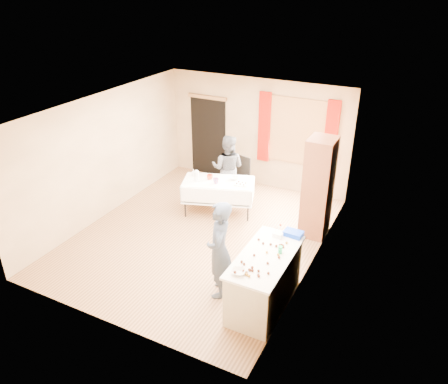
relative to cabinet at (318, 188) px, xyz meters
The scene contains 29 objects.
floor 2.50m from the cabinet, 150.79° to the right, with size 4.50×5.50×0.02m, color #9E7047.
ceiling 2.79m from the cabinet, 150.79° to the right, with size 4.50×5.50×0.02m, color white.
wall_back 2.60m from the cabinet, 140.38° to the left, with size 4.50×0.02×2.60m, color tan.
wall_front 4.36m from the cabinet, 117.20° to the right, with size 4.50×0.02×2.60m, color tan.
wall_left 4.40m from the cabinet, 165.33° to the right, with size 0.02×5.50×2.60m, color tan.
wall_right 1.18m from the cabinet, 76.36° to the right, with size 0.02×5.50×2.60m, color tan.
window_frame 1.95m from the cabinet, 121.63° to the left, with size 1.32×0.06×1.52m, color olive.
window_pane 1.94m from the cabinet, 121.87° to the left, with size 1.20×0.02×1.40m, color white.
curtain_left 2.41m from the cabinet, 138.66° to the left, with size 0.28×0.06×1.65m, color #9B0F04.
curtain_right 1.65m from the cabinet, 97.68° to the left, with size 0.28×0.06×1.65m, color #9B0F04.
doorway 3.67m from the cabinet, 153.82° to the left, with size 0.95×0.04×2.00m, color black.
door_lintel 3.79m from the cabinet, 154.24° to the left, with size 1.05×0.06×0.08m, color olive.
cabinet is the anchor object (origin of this frame).
counter 2.48m from the cabinet, 92.37° to the right, with size 0.75×1.58×0.91m.
party_table 2.19m from the cabinet, behind, with size 1.67×1.22×0.75m.
chair 2.31m from the cabinet, 158.53° to the left, with size 0.47×0.47×0.95m.
girl 2.64m from the cabinet, 108.76° to the right, with size 0.58×0.70×1.65m, color #2A3449.
woman 2.29m from the cabinet, 166.16° to the left, with size 0.86×0.73×1.54m, color black.
soda_can 2.26m from the cabinet, 88.27° to the right, with size 0.07×0.07×0.12m, color #188F4D.
mixing_bowl 3.00m from the cabinet, 95.43° to the right, with size 0.24×0.24×0.05m, color white.
foam_block 1.86m from the cabinet, 93.80° to the right, with size 0.15×0.10×0.08m, color white.
blue_basket 1.70m from the cabinet, 87.22° to the right, with size 0.30×0.20×0.08m, color #062DBC.
pitcher 2.54m from the cabinet, behind, with size 0.11×0.11×0.22m, color silver.
cup_red 2.32m from the cabinet, behind, with size 0.17×0.17×0.10m, color #B32D0E.
cup_rainbow 2.12m from the cabinet, behind, with size 0.13×0.13×0.12m, color red.
small_bowl 1.85m from the cabinet, behind, with size 0.23×0.23×0.06m, color white.
pastry_tray 1.62m from the cabinet, behind, with size 0.28×0.20×0.02m, color white.
bottle 2.71m from the cabinet, behind, with size 0.09×0.09×0.15m, color white.
cake_balls 2.59m from the cabinet, 92.40° to the right, with size 0.50×1.08×0.04m.
Camera 1 is at (3.78, -6.41, 4.70)m, focal length 35.00 mm.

